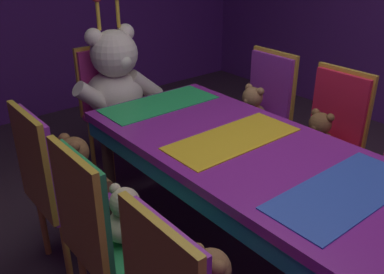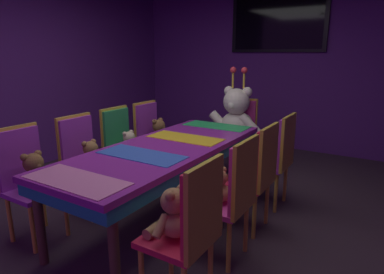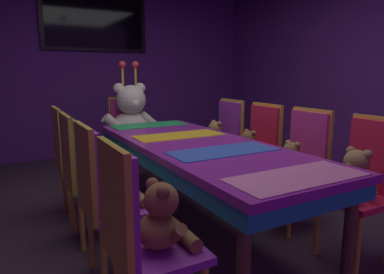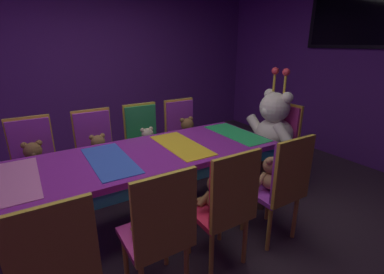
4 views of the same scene
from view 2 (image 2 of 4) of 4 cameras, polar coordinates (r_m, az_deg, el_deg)
ground_plane at (r=3.40m, az=-4.34°, el=-13.63°), size 7.90×7.90×0.00m
wall_back at (r=5.90m, az=14.32°, el=11.95°), size 5.20×0.12×2.80m
wall_left at (r=5.01m, az=-29.98°, el=10.22°), size 0.12×6.40×2.80m
banquet_table at (r=3.15m, az=-4.56°, el=-3.02°), size 0.90×2.42×0.75m
chair_left_0 at (r=3.20m, az=-26.69°, el=-5.29°), size 0.42×0.41×0.98m
teddy_left_0 at (r=3.08m, az=-25.24°, el=-5.79°), size 0.27×0.35×0.33m
chair_left_1 at (r=3.53m, az=-18.38°, el=-2.77°), size 0.42×0.41×0.98m
teddy_left_1 at (r=3.43m, az=-16.79°, el=-3.33°), size 0.24×0.32×0.30m
chair_left_2 at (r=3.91m, az=-12.15°, el=-0.76°), size 0.42×0.41×0.98m
teddy_left_2 at (r=3.82m, az=-10.58°, el=-1.31°), size 0.23×0.30×0.28m
chair_left_3 at (r=4.29m, az=-7.17°, el=0.78°), size 0.42×0.41×0.98m
teddy_left_3 at (r=4.21m, az=-5.61°, el=0.58°), size 0.27×0.35×0.33m
chair_right_0 at (r=2.06m, az=0.21°, el=-14.31°), size 0.42×0.41×0.98m
teddy_right_0 at (r=2.13m, az=-3.25°, el=-13.22°), size 0.27×0.35×0.33m
chair_right_1 at (r=2.54m, az=7.36°, el=-8.79°), size 0.42×0.41×0.98m
teddy_right_1 at (r=2.60m, az=4.45°, el=-8.61°), size 0.22×0.29×0.27m
chair_right_2 at (r=3.01m, az=11.38°, el=-5.23°), size 0.42×0.41×0.98m
teddy_right_2 at (r=3.06m, az=8.84°, el=-5.05°), size 0.24×0.31×0.29m
chair_right_3 at (r=3.54m, az=14.73°, el=-2.48°), size 0.42×0.41×0.98m
teddy_right_3 at (r=3.58m, az=12.51°, el=-2.28°), size 0.25×0.32×0.30m
throne_chair at (r=4.64m, az=8.28°, el=1.74°), size 0.41×0.42×0.98m
king_teddy_bear at (r=4.45m, az=7.46°, el=3.42°), size 0.74×0.57×0.95m
wall_tv at (r=5.83m, az=14.43°, el=18.33°), size 1.56×0.06×0.91m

